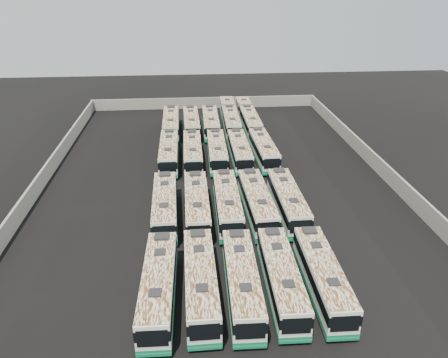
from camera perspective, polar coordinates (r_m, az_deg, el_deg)
ground at (r=56.57m, az=-0.88°, el=-0.79°), size 140.00×140.00×0.00m
perimeter_wall at (r=56.10m, az=-0.89°, el=0.22°), size 45.20×73.20×2.20m
bus_front_far_left at (r=36.94m, az=-8.51°, el=-13.64°), size 2.83×12.13×3.40m
bus_front_left at (r=37.06m, az=-3.07°, el=-13.23°), size 2.67×12.05×3.39m
bus_front_center at (r=37.10m, az=2.36°, el=-13.19°), size 2.78×11.94×3.35m
bus_front_right at (r=37.75m, az=7.51°, el=-12.69°), size 2.74×11.81×3.31m
bus_front_far_right at (r=38.52m, az=12.76°, el=-12.30°), size 2.67×11.77×3.31m
bus_midfront_far_left at (r=48.41m, az=-7.72°, el=-3.46°), size 2.82×12.08×3.39m
bus_midfront_left at (r=48.13m, az=-3.56°, el=-3.44°), size 2.60×12.08×3.40m
bus_midfront_center at (r=48.43m, az=0.43°, el=-3.19°), size 2.71×12.15×3.42m
bus_midfront_right at (r=48.72m, az=4.34°, el=-3.07°), size 2.89×12.24×3.43m
bus_midfront_far_right at (r=49.42m, az=8.31°, el=-2.87°), size 2.57×12.06×3.40m
bus_midback_far_left at (r=62.87m, az=-7.20°, el=3.47°), size 2.58×12.05×3.39m
bus_midback_left at (r=62.58m, az=-4.11°, el=3.48°), size 2.51×11.86×3.34m
bus_midback_center at (r=62.89m, az=-0.92°, el=3.63°), size 2.69×11.76×3.30m
bus_midback_right at (r=63.06m, az=2.06°, el=3.68°), size 2.50×11.73×3.30m
bus_midback_far_right at (r=63.68m, az=5.18°, el=3.84°), size 2.77×11.95×3.35m
bus_back_far_left at (r=75.32m, az=-6.92°, el=7.19°), size 2.72×12.30×3.46m
bus_back_left at (r=75.41m, az=-4.28°, el=7.28°), size 2.73×11.90×3.34m
bus_back_center at (r=75.44m, az=-1.74°, el=7.36°), size 2.75×12.09×3.39m
bus_back_right at (r=78.62m, az=0.78°, el=8.10°), size 2.93×18.59×3.36m
bus_back_far_right at (r=79.10m, az=3.17°, el=8.14°), size 2.51×18.16×3.29m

